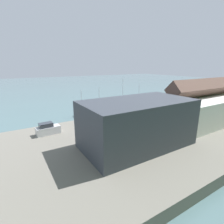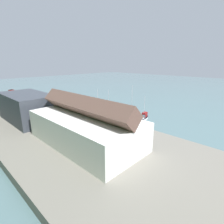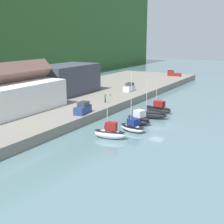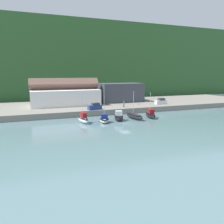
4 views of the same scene
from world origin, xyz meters
The scene contains 14 objects.
ground_plane centered at (0.00, 0.00, 0.00)m, with size 320.00×320.00×0.00m, color slate.
hillside_backdrop centered at (0.00, 86.60, 19.54)m, with size 240.00×60.16×39.08m.
quay_promenade centered at (0.00, 25.81, 0.87)m, with size 129.73×28.66×1.74m.
harbor_clubhouse centered at (-11.69, 26.38, 5.03)m, with size 23.59×11.59×9.49m.
yacht_club_building centered at (10.21, 28.64, 5.35)m, with size 16.99×9.25×7.22m.
moored_boat_0 centered at (-10.40, 3.80, 1.03)m, with size 2.60×5.40×7.80m.
moored_boat_1 centered at (-5.03, 2.46, 0.85)m, with size 3.45×5.25×10.10m.
moored_boat_2 centered at (-0.50, 3.48, 1.00)m, with size 3.55×5.31×2.72m.
moored_boat_3 centered at (4.27, 3.53, 0.83)m, with size 3.05×7.42×7.87m.
moored_boat_4 centered at (9.58, 3.71, 0.96)m, with size 2.70×6.43×7.38m.
parked_car_0 centered at (-4.57, 13.20, 2.66)m, with size 4.42×2.40×2.16m.
parked_car_2 centered at (21.30, 16.72, 2.66)m, with size 4.31×2.07×2.16m.
person_on_quay centered at (5.78, 14.61, 2.85)m, with size 0.40×0.40×2.14m.
dog_on_quay centered at (12.60, 17.50, 2.20)m, with size 0.88×0.50×0.68m.
Camera 4 is at (-22.61, -51.13, 12.86)m, focal length 35.00 mm.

